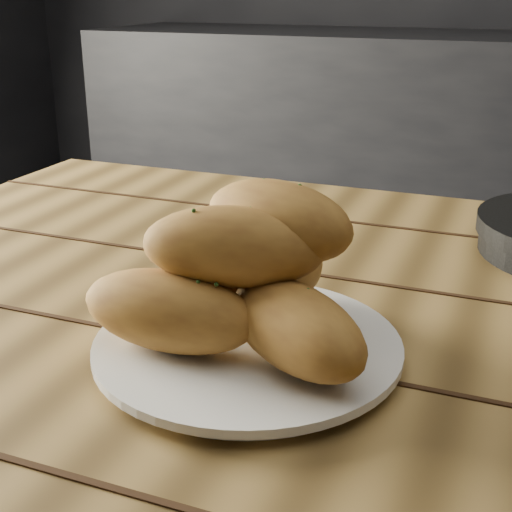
{
  "coord_description": "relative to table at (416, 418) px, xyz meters",
  "views": [
    {
      "loc": [
        0.15,
        -0.83,
        1.06
      ],
      "look_at": [
        -0.06,
        -0.29,
        0.84
      ],
      "focal_mm": 50.0,
      "sensor_mm": 36.0,
      "label": 1
    }
  ],
  "objects": [
    {
      "name": "plate",
      "position": [
        -0.14,
        -0.11,
        0.1
      ],
      "size": [
        0.27,
        0.27,
        0.02
      ],
      "color": "white",
      "rests_on": "table"
    },
    {
      "name": "bread_rolls",
      "position": [
        -0.14,
        -0.1,
        0.17
      ],
      "size": [
        0.27,
        0.24,
        0.14
      ],
      "color": "#B27C31",
      "rests_on": "plate"
    },
    {
      "name": "counter",
      "position": [
        -0.08,
        1.91,
        -0.21
      ],
      "size": [
        2.8,
        0.6,
        0.9
      ],
      "primitive_type": "cube",
      "color": "black",
      "rests_on": "ground"
    },
    {
      "name": "table",
      "position": [
        0.0,
        0.0,
        0.0
      ],
      "size": [
        1.47,
        0.95,
        0.75
      ],
      "color": "olive",
      "rests_on": "ground"
    }
  ]
}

